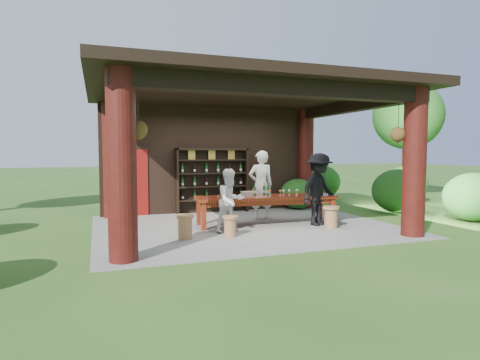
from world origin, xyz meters
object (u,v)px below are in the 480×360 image
object	(u,v)px
wine_shelf	(212,180)
guest_man	(319,189)
tasting_table	(266,200)
guest_woman	(230,201)
stool_near_right	(331,216)
host	(261,185)
napkin_basket	(247,194)
stool_far_left	(185,226)
stool_near_left	(230,226)

from	to	relation	value
wine_shelf	guest_man	bearing A→B (deg)	-56.34
tasting_table	guest_man	distance (m)	1.39
guest_man	guest_woman	bearing A→B (deg)	159.49
guest_man	tasting_table	bearing A→B (deg)	133.31
stool_near_right	host	xyz separation A→B (m)	(-1.16, 1.77, 0.68)
stool_near_right	napkin_basket	bearing A→B (deg)	153.73
tasting_table	guest_man	world-z (taller)	guest_man
stool_far_left	host	xyz separation A→B (m)	(2.54, 1.80, 0.68)
guest_woman	napkin_basket	size ratio (longest dim) A/B	5.75
stool_near_left	guest_woman	world-z (taller)	guest_woman
stool_near_left	guest_man	distance (m)	2.74
host	guest_woman	size ratio (longest dim) A/B	1.29
host	guest_man	xyz separation A→B (m)	(1.06, -1.34, -0.03)
wine_shelf	tasting_table	bearing A→B (deg)	-72.75
stool_near_right	stool_far_left	distance (m)	3.70
guest_woman	guest_man	bearing A→B (deg)	-14.90
stool_near_left	host	distance (m)	2.54
tasting_table	stool_near_right	bearing A→B (deg)	-36.48
stool_far_left	guest_woman	bearing A→B (deg)	17.92
tasting_table	stool_far_left	size ratio (longest dim) A/B	7.04
stool_far_left	guest_woman	size ratio (longest dim) A/B	0.35
napkin_basket	tasting_table	bearing A→B (deg)	5.32
stool_far_left	host	distance (m)	3.19
guest_woman	guest_man	world-z (taller)	guest_man
stool_far_left	stool_near_right	bearing A→B (deg)	0.52
stool_near_right	host	size ratio (longest dim) A/B	0.28
tasting_table	napkin_basket	bearing A→B (deg)	-174.68
host	wine_shelf	bearing A→B (deg)	-55.00
host	guest_woman	distance (m)	1.98
stool_near_left	napkin_basket	xyz separation A→B (m)	(0.79, 1.06, 0.58)
stool_near_right	napkin_basket	size ratio (longest dim) A/B	2.07
wine_shelf	stool_near_left	distance (m)	3.69
stool_near_left	napkin_basket	size ratio (longest dim) A/B	1.77
wine_shelf	stool_near_left	world-z (taller)	wine_shelf
tasting_table	guest_man	bearing A→B (deg)	-24.19
tasting_table	host	world-z (taller)	host
stool_near_left	stool_far_left	size ratio (longest dim) A/B	0.87
stool_near_left	stool_far_left	distance (m)	1.01
stool_near_left	stool_near_right	xyz separation A→B (m)	(2.69, 0.13, 0.04)
stool_far_left	stool_near_left	bearing A→B (deg)	-5.43
stool_near_right	napkin_basket	distance (m)	2.18
host	napkin_basket	distance (m)	1.12
stool_far_left	host	bearing A→B (deg)	35.32
tasting_table	stool_near_left	distance (m)	1.80
stool_far_left	napkin_basket	world-z (taller)	napkin_basket
wine_shelf	stool_near_right	size ratio (longest dim) A/B	4.24
tasting_table	napkin_basket	size ratio (longest dim) A/B	14.33
stool_near_right	napkin_basket	world-z (taller)	napkin_basket
wine_shelf	tasting_table	world-z (taller)	wine_shelf
host	guest_woman	bearing A→B (deg)	51.70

